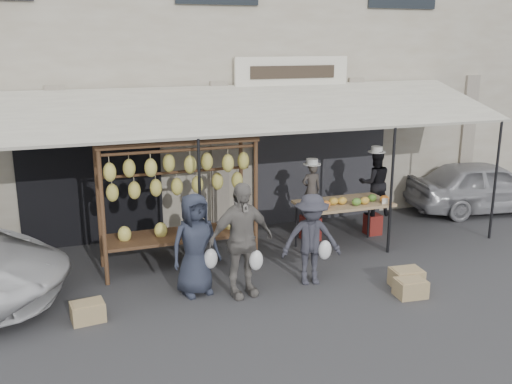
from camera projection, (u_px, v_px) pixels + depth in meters
ground_plane at (285, 298)px, 8.59m from camera, size 90.00×90.00×0.00m
shophouse at (183, 45)px, 13.56m from camera, size 24.00×6.15×7.30m
awning at (238, 110)px, 10.00m from camera, size 10.00×2.35×2.92m
banana_rack at (177, 178)px, 9.38m from camera, size 2.60×0.90×2.24m
produce_table at (345, 204)px, 10.36m from camera, size 1.70×0.90×1.04m
vendor_left at (311, 190)px, 10.87m from camera, size 0.39×0.26×1.06m
vendor_right at (375, 183)px, 11.16m from camera, size 0.73×0.62×1.30m
customer_left at (195, 244)px, 8.56m from camera, size 0.85×0.64×1.58m
customer_mid at (241, 240)px, 8.48m from camera, size 1.08×0.58×1.76m
customer_right at (311, 239)px, 8.93m from camera, size 1.04×0.72×1.47m
stool_left at (310, 228)px, 11.07m from camera, size 0.41×0.41×0.47m
stool_right at (373, 224)px, 11.38m from camera, size 0.31×0.31×0.41m
crate_near_a at (411, 288)px, 8.61m from camera, size 0.47×0.38×0.27m
crate_near_b at (406, 278)px, 8.96m from camera, size 0.51×0.40×0.29m
crate_far at (88, 312)px, 7.86m from camera, size 0.48×0.39×0.27m
sedan at (485, 186)px, 12.81m from camera, size 3.62×1.90×1.17m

